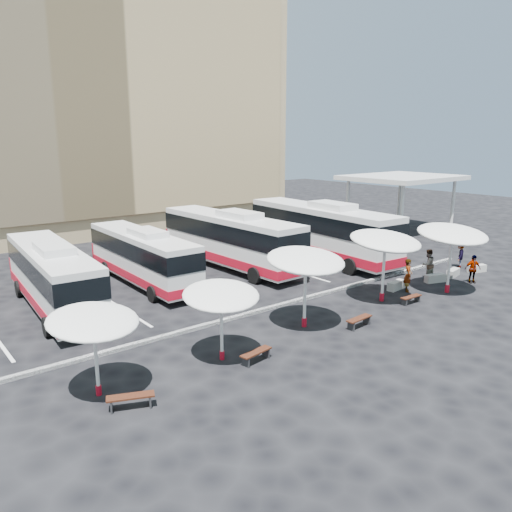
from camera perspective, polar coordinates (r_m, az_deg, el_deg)
ground at (r=25.56m, az=2.45°, el=-6.35°), size 120.00×120.00×0.00m
sandstone_building at (r=52.58m, az=-21.90°, el=16.83°), size 42.00×18.25×29.60m
service_canopy at (r=48.90m, az=16.36°, el=8.45°), size 10.00×8.00×5.20m
curb_divider at (r=25.89m, az=1.73°, el=-5.91°), size 34.00×0.25×0.15m
bay_lines at (r=31.73m, az=-7.06°, el=-2.48°), size 24.15×12.00×0.01m
bus_0 at (r=27.41m, az=-22.24°, el=-2.01°), size 3.22×11.38×3.57m
bus_1 at (r=30.65m, az=-12.88°, el=0.10°), size 2.71×10.89×3.44m
bus_2 at (r=33.69m, az=-2.99°, el=2.06°), size 3.18×12.54×3.96m
bus_3 at (r=36.33m, az=7.40°, el=3.03°), size 3.72×13.48×4.23m
sunshade_0 at (r=17.53m, az=-18.11°, el=-7.14°), size 3.64×3.67×3.15m
sunshade_1 at (r=19.39m, az=-4.02°, el=-4.54°), size 3.78×3.81×3.14m
sunshade_2 at (r=22.75m, az=5.70°, el=-0.54°), size 4.17×4.21×3.74m
sunshade_3 at (r=27.15m, az=14.55°, el=1.66°), size 4.00×4.05×3.89m
sunshade_4 at (r=29.86m, az=21.51°, el=2.33°), size 4.90×4.93×3.98m
wood_bench_0 at (r=17.34m, az=-14.14°, el=-15.52°), size 1.57×0.98×0.47m
wood_bench_1 at (r=19.97m, az=0.01°, el=-11.12°), size 1.51×0.61×0.45m
wood_bench_2 at (r=23.88m, az=11.71°, el=-7.17°), size 1.54×0.51×0.46m
wood_bench_3 at (r=27.85m, az=17.30°, el=-4.59°), size 1.37×0.43×0.41m
conc_bench_0 at (r=30.19m, az=15.73°, el=-3.24°), size 1.37×0.57×0.50m
conc_bench_1 at (r=32.41m, az=19.79°, el=-2.41°), size 1.38×0.83×0.49m
conc_bench_2 at (r=34.13m, az=21.59°, el=-1.81°), size 1.32×0.65×0.47m
conc_bench_3 at (r=35.88m, az=23.92°, el=-1.31°), size 1.32×0.80×0.47m
passenger_0 at (r=29.82m, az=17.01°, el=-2.11°), size 0.83×0.80×1.92m
passenger_1 at (r=32.69m, az=19.08°, el=-0.92°), size 1.06×0.90×1.92m
passenger_2 at (r=32.93m, az=23.52°, el=-1.37°), size 1.09×0.89×1.74m
passenger_3 at (r=36.41m, az=22.24°, el=0.13°), size 1.35×1.14×1.81m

